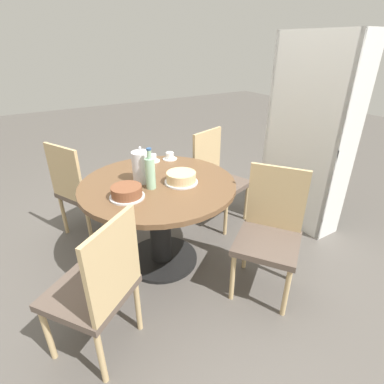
{
  "coord_description": "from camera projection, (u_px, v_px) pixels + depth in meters",
  "views": [
    {
      "loc": [
        1.83,
        -0.84,
        1.65
      ],
      "look_at": [
        0.0,
        0.3,
        0.56
      ],
      "focal_mm": 28.0,
      "sensor_mm": 36.0,
      "label": 1
    }
  ],
  "objects": [
    {
      "name": "ground_plane",
      "position": [
        162.0,
        259.0,
        2.53
      ],
      "size": [
        14.0,
        14.0,
        0.0
      ],
      "primitive_type": "plane",
      "color": "#56514C"
    },
    {
      "name": "coffee_pot",
      "position": [
        141.0,
        166.0,
        2.16
      ],
      "size": [
        0.13,
        0.13,
        0.27
      ],
      "color": "silver",
      "rests_on": "dining_table"
    },
    {
      "name": "chair_b",
      "position": [
        81.0,
        189.0,
        2.68
      ],
      "size": [
        0.56,
        0.56,
        0.9
      ],
      "rotation": [
        0.0,
        0.0,
        3.58
      ],
      "color": "tan",
      "rests_on": "ground_plane"
    },
    {
      "name": "cake_second",
      "position": [
        127.0,
        192.0,
        1.98
      ],
      "size": [
        0.23,
        0.23,
        0.08
      ],
      "color": "silver",
      "rests_on": "dining_table"
    },
    {
      "name": "chair_c",
      "position": [
        98.0,
        287.0,
        1.6
      ],
      "size": [
        0.59,
        0.59,
        0.9
      ],
      "rotation": [
        0.0,
        0.0,
        5.34
      ],
      "color": "tan",
      "rests_on": "ground_plane"
    },
    {
      "name": "dining_table",
      "position": [
        159.0,
        205.0,
        2.29
      ],
      "size": [
        1.15,
        1.15,
        0.72
      ],
      "color": "black",
      "rests_on": "ground_plane"
    },
    {
      "name": "chair_d",
      "position": [
        270.0,
        231.0,
        2.08
      ],
      "size": [
        0.58,
        0.58,
        0.9
      ],
      "rotation": [
        0.0,
        0.0,
        6.89
      ],
      "color": "tan",
      "rests_on": "ground_plane"
    },
    {
      "name": "water_bottle",
      "position": [
        150.0,
        172.0,
        2.07
      ],
      "size": [
        0.07,
        0.07,
        0.3
      ],
      "color": "#99C6A3",
      "rests_on": "dining_table"
    },
    {
      "name": "cup_b",
      "position": [
        170.0,
        157.0,
        2.63
      ],
      "size": [
        0.13,
        0.13,
        0.06
      ],
      "color": "silver",
      "rests_on": "dining_table"
    },
    {
      "name": "cup_a",
      "position": [
        153.0,
        159.0,
        2.58
      ],
      "size": [
        0.13,
        0.13,
        0.06
      ],
      "color": "silver",
      "rests_on": "dining_table"
    },
    {
      "name": "cake_main",
      "position": [
        181.0,
        178.0,
        2.18
      ],
      "size": [
        0.25,
        0.25,
        0.08
      ],
      "color": "silver",
      "rests_on": "dining_table"
    },
    {
      "name": "chair_a",
      "position": [
        217.0,
        176.0,
        2.92
      ],
      "size": [
        0.53,
        0.53,
        0.9
      ],
      "rotation": [
        0.0,
        0.0,
        1.87
      ],
      "color": "tan",
      "rests_on": "ground_plane"
    },
    {
      "name": "bookshelf",
      "position": [
        306.0,
        140.0,
        2.76
      ],
      "size": [
        0.8,
        0.28,
        1.74
      ],
      "rotation": [
        0.0,
        0.0,
        3.14
      ],
      "color": "silver",
      "rests_on": "ground_plane"
    }
  ]
}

